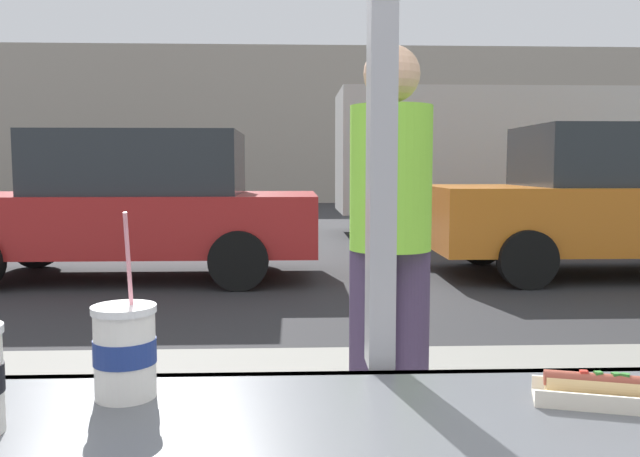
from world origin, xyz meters
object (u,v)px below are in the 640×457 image
object	(u,v)px
parked_car_red	(131,205)
pedestrian	(390,226)
hotdog_tray_near	(617,391)
soda_cup_left	(125,350)
parked_car_orange	(618,201)
box_truck	(520,155)

from	to	relation	value
parked_car_red	pedestrian	size ratio (longest dim) A/B	2.74
hotdog_tray_near	pedestrian	xyz separation A→B (m)	(-0.14, 1.55, 0.13)
hotdog_tray_near	parked_car_red	world-z (taller)	parked_car_red
soda_cup_left	parked_car_orange	distance (m)	7.95
soda_cup_left	hotdog_tray_near	distance (m)	0.80
parked_car_orange	pedestrian	xyz separation A→B (m)	(-3.55, -5.26, 0.18)
soda_cup_left	parked_car_red	world-z (taller)	parked_car_red
box_truck	soda_cup_left	bearing A→B (deg)	-112.01
soda_cup_left	hotdog_tray_near	size ratio (longest dim) A/B	1.15
box_truck	pedestrian	size ratio (longest dim) A/B	4.47
hotdog_tray_near	parked_car_red	bearing A→B (deg)	109.61
parked_car_orange	box_truck	size ratio (longest dim) A/B	0.62
parked_car_red	pedestrian	distance (m)	5.74
parked_car_red	soda_cup_left	bearing A→B (deg)	-76.41
parked_car_red	parked_car_orange	world-z (taller)	parked_car_orange
parked_car_orange	pedestrian	world-z (taller)	parked_car_orange
pedestrian	box_truck	bearing A→B (deg)	68.29
soda_cup_left	box_truck	world-z (taller)	box_truck
parked_car_orange	pedestrian	distance (m)	6.35
parked_car_orange	hotdog_tray_near	bearing A→B (deg)	-116.62
parked_car_orange	pedestrian	bearing A→B (deg)	-124.03
parked_car_red	parked_car_orange	distance (m)	5.84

